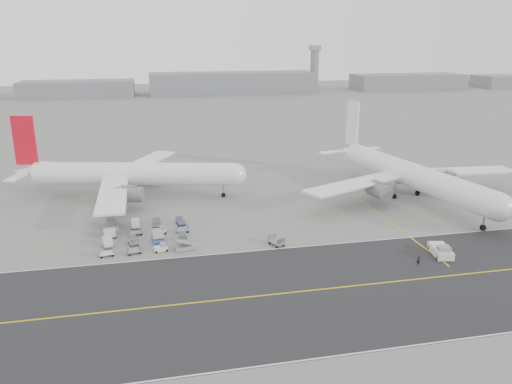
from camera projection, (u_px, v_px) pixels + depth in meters
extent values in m
plane|color=gray|center=(251.00, 246.00, 89.18)|extent=(700.00, 700.00, 0.00)
cube|color=#2A2A2C|center=(309.00, 291.00, 73.35)|extent=(220.00, 32.00, 0.02)
cube|color=gold|center=(309.00, 291.00, 73.35)|extent=(220.00, 0.30, 0.01)
cube|color=silver|center=(281.00, 248.00, 88.11)|extent=(220.00, 0.25, 0.01)
cube|color=silver|center=(350.00, 354.00, 58.58)|extent=(220.00, 0.25, 0.01)
cube|color=gold|center=(392.00, 224.00, 99.85)|extent=(0.30, 40.00, 0.01)
cylinder|color=gray|center=(314.00, 71.00, 352.77)|extent=(6.00, 6.00, 28.00)
cube|color=gray|center=(315.00, 48.00, 348.21)|extent=(7.00, 7.00, 3.50)
cylinder|color=white|center=(135.00, 174.00, 115.80)|extent=(46.55, 16.00, 5.34)
sphere|color=white|center=(235.00, 174.00, 115.29)|extent=(5.23, 5.23, 5.23)
cone|color=white|center=(31.00, 172.00, 116.22)|extent=(9.96, 6.78, 4.81)
cube|color=red|center=(24.00, 140.00, 114.07)|extent=(5.09, 1.67, 11.36)
cube|color=white|center=(18.00, 176.00, 111.72)|extent=(4.46, 8.88, 0.25)
cube|color=white|center=(36.00, 166.00, 120.68)|extent=(4.46, 8.88, 0.25)
cube|color=white|center=(113.00, 195.00, 102.59)|extent=(5.94, 25.62, 0.45)
cube|color=white|center=(145.00, 162.00, 129.46)|extent=(16.81, 25.31, 0.45)
cylinder|color=gray|center=(130.00, 195.00, 107.14)|extent=(6.29, 4.54, 3.31)
cylinder|color=gray|center=(150.00, 172.00, 125.60)|extent=(6.29, 4.54, 3.31)
cylinder|color=black|center=(223.00, 195.00, 116.81)|extent=(1.10, 0.72, 1.01)
cylinder|color=black|center=(126.00, 198.00, 114.24)|extent=(1.10, 0.72, 1.01)
cylinder|color=black|center=(133.00, 190.00, 120.36)|extent=(1.10, 0.72, 1.01)
cylinder|color=gray|center=(223.00, 189.00, 116.40)|extent=(0.36, 0.36, 2.80)
cylinder|color=white|center=(413.00, 176.00, 113.56)|extent=(14.01, 48.60, 5.55)
sphere|color=white|center=(499.00, 207.00, 92.16)|extent=(5.44, 5.44, 5.44)
cone|color=white|center=(352.00, 152.00, 135.88)|extent=(6.58, 10.18, 4.99)
cube|color=white|center=(352.00, 123.00, 134.15)|extent=(1.43, 5.32, 11.80)
cube|color=white|center=(335.00, 152.00, 134.86)|extent=(9.18, 4.18, 0.25)
cube|color=white|center=(365.00, 149.00, 138.39)|extent=(9.18, 4.18, 0.25)
cube|color=white|center=(355.00, 184.00, 109.52)|extent=(26.64, 16.26, 0.45)
cube|color=white|center=(459.00, 171.00, 120.10)|extent=(26.89, 7.65, 0.45)
cylinder|color=gray|center=(379.00, 191.00, 109.49)|extent=(4.43, 6.42, 3.44)
cylinder|color=gray|center=(450.00, 181.00, 116.76)|extent=(4.43, 6.42, 3.44)
cylinder|color=black|center=(483.00, 228.00, 96.26)|extent=(0.70, 1.27, 1.20)
cylinder|color=black|center=(394.00, 196.00, 115.41)|extent=(0.70, 1.27, 1.20)
cylinder|color=black|center=(418.00, 193.00, 117.83)|extent=(0.70, 1.27, 1.20)
cylinder|color=gray|center=(484.00, 221.00, 95.84)|extent=(0.36, 0.36, 2.91)
cube|color=silver|center=(441.00, 251.00, 85.26)|extent=(3.87, 6.11, 1.28)
cube|color=gray|center=(444.00, 249.00, 83.76)|extent=(2.35, 2.21, 0.82)
cylinder|color=gray|center=(433.00, 245.00, 88.67)|extent=(0.64, 2.35, 0.15)
cylinder|color=black|center=(438.00, 258.00, 83.27)|extent=(0.53, 0.88, 0.82)
cylinder|color=black|center=(452.00, 258.00, 83.27)|extent=(0.53, 0.88, 0.82)
cylinder|color=black|center=(429.00, 248.00, 87.46)|extent=(0.53, 0.88, 0.82)
cylinder|color=black|center=(443.00, 248.00, 87.46)|extent=(0.53, 0.88, 0.82)
cylinder|color=gray|center=(450.00, 185.00, 120.06)|extent=(1.49, 1.49, 3.73)
cube|color=gray|center=(449.00, 191.00, 120.51)|extent=(2.69, 2.69, 0.65)
cube|color=#A1A1A5|center=(424.00, 176.00, 118.76)|extent=(14.21, 4.22, 2.43)
cube|color=gray|center=(397.00, 176.00, 118.15)|extent=(1.46, 3.10, 2.80)
cylinder|color=black|center=(451.00, 190.00, 121.59)|extent=(0.34, 0.59, 0.56)
imported|color=black|center=(418.00, 261.00, 81.42)|extent=(0.67, 0.51, 1.64)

